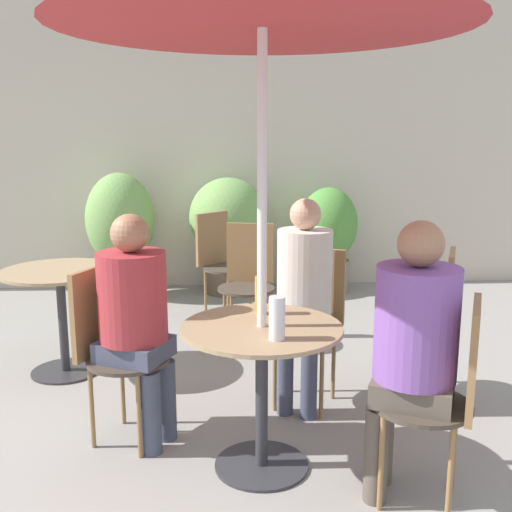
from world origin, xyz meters
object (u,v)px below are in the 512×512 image
object	(u,v)px
cafe_table_far	(61,297)
bistro_chair_2	(111,339)
bistro_chair_4	(432,311)
beer_glass_1	(261,295)
beer_glass_0	(277,318)
potted_plant_1	(228,226)
bistro_chair_5	(220,255)
cafe_table_near	(262,364)
potted_plant_2	(328,235)
seated_person_2	(136,311)
bistro_chair_3	(248,273)
seated_person_0	(412,339)
seated_person_1	(304,287)
bistro_chair_0	(447,386)
potted_plant_0	(120,227)
bistro_chair_1	(310,312)

from	to	relation	value
cafe_table_far	bistro_chair_2	world-z (taller)	bistro_chair_2
bistro_chair_4	beer_glass_1	world-z (taller)	bistro_chair_4
cafe_table_far	beer_glass_0	bearing A→B (deg)	-48.43
potted_plant_1	bistro_chair_5	bearing A→B (deg)	-96.56
cafe_table_near	potted_plant_2	xyz separation A→B (m)	(0.92, 3.27, 0.06)
bistro_chair_4	seated_person_2	world-z (taller)	seated_person_2
bistro_chair_3	potted_plant_2	distance (m)	1.71
bistro_chair_3	bistro_chair_5	world-z (taller)	same
bistro_chair_3	bistro_chair_4	xyz separation A→B (m)	(1.04, -1.09, 0.00)
beer_glass_1	bistro_chair_3	bearing A→B (deg)	89.10
seated_person_0	seated_person_1	distance (m)	0.96
potted_plant_2	bistro_chair_0	bearing A→B (deg)	-92.66
potted_plant_0	potted_plant_1	world-z (taller)	potted_plant_0
beer_glass_1	potted_plant_1	distance (m)	3.11
seated_person_1	bistro_chair_2	bearing A→B (deg)	-140.76
bistro_chair_3	bistro_chair_1	bearing A→B (deg)	-61.19
beer_glass_0	beer_glass_1	distance (m)	0.38
bistro_chair_3	seated_person_1	size ratio (longest dim) A/B	0.74
bistro_chair_0	potted_plant_0	world-z (taller)	potted_plant_0
bistro_chair_4	beer_glass_0	size ratio (longest dim) A/B	4.81
bistro_chair_0	seated_person_0	xyz separation A→B (m)	(-0.14, 0.06, 0.19)
cafe_table_near	potted_plant_1	bearing A→B (deg)	91.48
seated_person_2	beer_glass_1	size ratio (longest dim) A/B	6.35
seated_person_0	potted_plant_0	bearing A→B (deg)	-128.49
bistro_chair_4	potted_plant_1	world-z (taller)	potted_plant_1
seated_person_0	beer_glass_0	bearing A→B (deg)	-75.08
bistro_chair_1	bistro_chair_4	world-z (taller)	same
beer_glass_0	beer_glass_1	xyz separation A→B (m)	(-0.04, 0.38, -0.00)
bistro_chair_5	potted_plant_1	xyz separation A→B (m)	(0.09, 0.80, 0.14)
bistro_chair_5	seated_person_1	world-z (taller)	seated_person_1
bistro_chair_2	bistro_chair_5	xyz separation A→B (m)	(0.58, 2.15, 0.00)
cafe_table_far	beer_glass_1	xyz separation A→B (m)	(1.25, -1.07, 0.28)
seated_person_2	bistro_chair_0	bearing A→B (deg)	-90.00
beer_glass_0	seated_person_0	bearing A→B (deg)	-9.89
bistro_chair_0	bistro_chair_3	world-z (taller)	same
beer_glass_1	bistro_chair_0	bearing A→B (deg)	-36.01
bistro_chair_2	beer_glass_0	distance (m)	1.00
cafe_table_near	potted_plant_1	xyz separation A→B (m)	(-0.09, 3.30, 0.16)
bistro_chair_1	bistro_chair_4	bearing A→B (deg)	21.51
bistro_chair_5	beer_glass_0	world-z (taller)	bistro_chair_5
bistro_chair_1	bistro_chair_2	bearing A→B (deg)	-135.00
bistro_chair_3	potted_plant_0	xyz separation A→B (m)	(-1.17, 1.40, 0.15)
bistro_chair_0	seated_person_0	size ratio (longest dim) A/B	0.74
seated_person_1	potted_plant_0	world-z (taller)	seated_person_1
bistro_chair_2	beer_glass_1	world-z (taller)	bistro_chair_2
bistro_chair_5	beer_glass_1	xyz separation A→B (m)	(0.19, -2.30, 0.26)
bistro_chair_0	cafe_table_near	bearing A→B (deg)	-90.00
seated_person_0	bistro_chair_4	bearing A→B (deg)	-179.96
seated_person_0	seated_person_1	world-z (taller)	seated_person_0
bistro_chair_1	potted_plant_1	size ratio (longest dim) A/B	0.79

